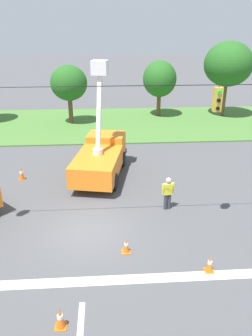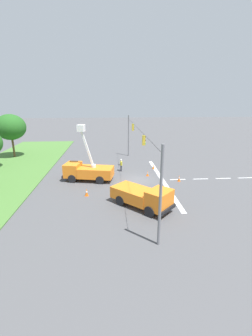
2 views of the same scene
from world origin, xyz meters
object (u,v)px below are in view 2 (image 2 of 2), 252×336
Objects in this scene: tree_far_east at (10,127)px; traffic_cone_mid_right at (153,166)px; utility_truck_bucket_lift at (87,170)px; utility_truck_support_near at (143,196)px; traffic_cone_mid_left at (179,178)px; traffic_cone_foreground_left at (148,174)px; traffic_cone_foreground_right at (87,192)px; road_worker at (121,164)px.

tree_far_east is 10.42× the size of traffic_cone_mid_right.
utility_truck_bucket_lift is 1.17× the size of utility_truck_support_near.
traffic_cone_mid_left is at bearing -157.83° from traffic_cone_mid_right.
traffic_cone_foreground_right is (-5.95, 7.51, 0.09)m from traffic_cone_foreground_left.
road_worker is at bearing -52.23° from utility_truck_bucket_lift.
traffic_cone_mid_right is (0.77, -4.79, -0.65)m from road_worker.
utility_truck_bucket_lift is 8.46× the size of traffic_cone_foreground_right.
traffic_cone_foreground_right is at bearing -176.33° from utility_truck_bucket_lift.
utility_truck_support_near is at bearing 164.71° from traffic_cone_mid_right.
traffic_cone_foreground_right is 12.70m from traffic_cone_mid_right.
traffic_cone_mid_right is (9.08, -8.88, -0.06)m from traffic_cone_foreground_right.
road_worker reaches higher than traffic_cone_mid_right.
road_worker is (11.32, 1.48, -0.13)m from utility_truck_support_near.
tree_far_east is 4.20× the size of road_worker.
traffic_cone_foreground_left is 0.87× the size of traffic_cone_mid_left.
utility_truck_support_near is 11.41m from road_worker.
utility_truck_support_near reaches higher than traffic_cone_foreground_right.
traffic_cone_mid_left is (-2.31, -3.59, 0.06)m from traffic_cone_foreground_left.
utility_truck_bucket_lift is 11.51m from traffic_cone_mid_left.
utility_truck_support_near reaches higher than road_worker.
tree_far_east is at bearing 61.94° from traffic_cone_foreground_left.
traffic_cone_foreground_left is at bearing -124.61° from road_worker.
utility_truck_support_near is (-20.56, -19.83, -4.12)m from tree_far_east.
traffic_cone_mid_left is (-1.25, -11.41, -0.95)m from utility_truck_bucket_lift.
road_worker is 2.65× the size of traffic_cone_foreground_left.
road_worker is at bearing -116.74° from tree_far_east.
utility_truck_bucket_lift is 10.14m from traffic_cone_mid_right.
traffic_cone_foreground_left is at bearing -82.32° from utility_truck_bucket_lift.
traffic_cone_foreground_left is (-11.60, -21.76, -4.93)m from tree_far_east.
utility_truck_bucket_lift is at bearing -132.23° from tree_far_east.
utility_truck_bucket_lift reaches higher than traffic_cone_mid_left.
tree_far_east is 9.06× the size of traffic_cone_foreground_right.
utility_truck_bucket_lift is 3.92× the size of road_worker.
traffic_cone_foreground_right is 1.15× the size of traffic_cone_mid_right.
road_worker is 8.44m from traffic_cone_mid_left.
utility_truck_support_near is 8.30× the size of traffic_cone_mid_right.
traffic_cone_foreground_right is at bearing 61.64° from utility_truck_support_near.
utility_truck_support_near is at bearing 167.82° from traffic_cone_foreground_left.
traffic_cone_mid_right is at bearing -15.29° from utility_truck_support_near.
utility_truck_bucket_lift is 10.38× the size of traffic_cone_foreground_left.
traffic_cone_foreground_right is at bearing 135.63° from traffic_cone_mid_right.
utility_truck_bucket_lift is at bearing 127.77° from road_worker.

